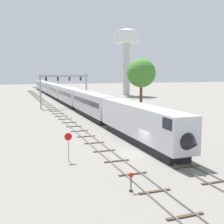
# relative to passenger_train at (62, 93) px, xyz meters

# --- Properties ---
(ground_plane) EXTENTS (400.00, 400.00, 0.00)m
(ground_plane) POSITION_rel_passenger_train_xyz_m (-2.00, -60.54, -2.61)
(ground_plane) COLOR gray
(track_main) EXTENTS (2.60, 200.00, 0.16)m
(track_main) POSITION_rel_passenger_train_xyz_m (0.00, -0.54, -2.54)
(track_main) COLOR slate
(track_main) RESTS_ON ground
(track_near) EXTENTS (2.60, 160.00, 0.16)m
(track_near) POSITION_rel_passenger_train_xyz_m (-5.50, -20.54, -2.54)
(track_near) COLOR slate
(track_near) RESTS_ON ground
(passenger_train) EXTENTS (3.04, 133.46, 4.80)m
(passenger_train) POSITION_rel_passenger_train_xyz_m (0.00, 0.00, 0.00)
(passenger_train) COLOR silver
(passenger_train) RESTS_ON ground
(signal_gantry) EXTENTS (12.10, 0.49, 8.55)m
(signal_gantry) POSITION_rel_passenger_train_xyz_m (-2.25, -16.37, 3.62)
(signal_gantry) COLOR #999BA0
(signal_gantry) RESTS_ON ground
(water_tower) EXTENTS (10.41, 10.41, 25.60)m
(water_tower) POSITION_rel_passenger_train_xyz_m (28.42, 17.10, 17.82)
(water_tower) COLOR beige
(water_tower) RESTS_ON ground
(switch_stand) EXTENTS (0.36, 0.24, 1.46)m
(switch_stand) POSITION_rel_passenger_train_xyz_m (-7.10, -69.86, -2.09)
(switch_stand) COLOR black
(switch_stand) RESTS_ON ground
(stop_sign) EXTENTS (0.76, 0.08, 2.88)m
(stop_sign) POSITION_rel_passenger_train_xyz_m (-10.00, -60.82, -0.74)
(stop_sign) COLOR gray
(stop_sign) RESTS_ON ground
(trackside_tree_left) EXTENTS (5.79, 5.79, 11.63)m
(trackside_tree_left) POSITION_rel_passenger_train_xyz_m (9.91, -35.42, 6.07)
(trackside_tree_left) COLOR brown
(trackside_tree_left) RESTS_ON ground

